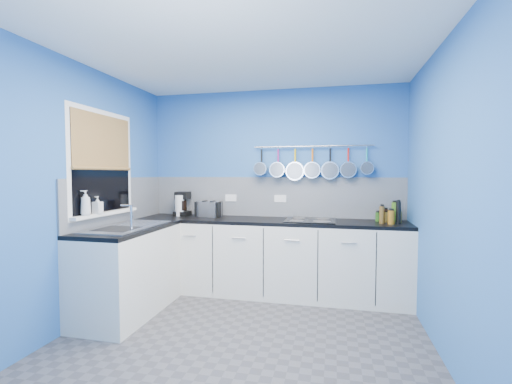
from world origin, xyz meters
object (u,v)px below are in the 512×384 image
at_px(soap_bottle_a, 86,203).
at_px(soap_bottle_b, 98,205).
at_px(canister, 212,211).
at_px(hob, 310,220).
at_px(paper_towel, 180,206).
at_px(toaster, 209,209).
at_px(coffee_maker, 182,204).

bearing_deg(soap_bottle_a, soap_bottle_b, 90.00).
bearing_deg(canister, soap_bottle_a, -120.87).
distance_m(soap_bottle_a, hob, 2.37).
xyz_separation_m(soap_bottle_b, paper_towel, (0.35, 1.13, -0.10)).
bearing_deg(toaster, soap_bottle_b, -110.10).
bearing_deg(paper_towel, soap_bottle_b, -107.10).
height_order(coffee_maker, toaster, coffee_maker).
bearing_deg(coffee_maker, hob, -3.76).
height_order(soap_bottle_a, soap_bottle_b, soap_bottle_a).
relative_size(soap_bottle_b, canister, 1.29).
relative_size(toaster, canister, 2.24).
bearing_deg(hob, soap_bottle_a, -149.32).
bearing_deg(soap_bottle_b, hob, 27.01).
relative_size(soap_bottle_a, paper_towel, 0.89).
distance_m(soap_bottle_b, paper_towel, 1.19).
bearing_deg(coffee_maker, canister, -3.14).
bearing_deg(hob, paper_towel, 176.56).
bearing_deg(soap_bottle_b, coffee_maker, 72.76).
bearing_deg(canister, soap_bottle_b, -124.46).
relative_size(soap_bottle_a, canister, 1.80).
distance_m(coffee_maker, toaster, 0.38).
bearing_deg(toaster, coffee_maker, -171.29).
bearing_deg(toaster, soap_bottle_a, -106.63).
xyz_separation_m(soap_bottle_a, toaster, (0.74, 1.32, -0.17)).
bearing_deg(canister, paper_towel, -178.61).
xyz_separation_m(soap_bottle_a, paper_towel, (0.35, 1.30, -0.14)).
bearing_deg(paper_towel, toaster, 2.47).
distance_m(soap_bottle_a, soap_bottle_b, 0.17).
height_order(canister, hob, canister).
distance_m(soap_bottle_b, canister, 1.40).
height_order(soap_bottle_b, hob, soap_bottle_b).
bearing_deg(coffee_maker, soap_bottle_a, -104.02).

